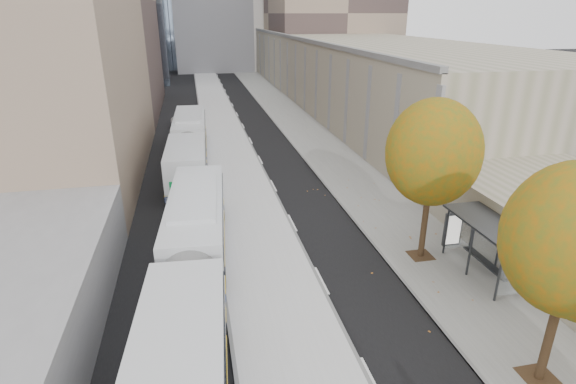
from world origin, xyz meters
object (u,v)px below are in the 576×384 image
object	(u,v)px
bus_near	(192,265)
bus_far	(189,143)
distant_car	(180,123)
bus_shelter	(492,231)

from	to	relation	value
bus_near	bus_far	size ratio (longest dim) A/B	1.00
bus_far	distant_car	world-z (taller)	bus_far
bus_far	bus_shelter	bearing A→B (deg)	-54.46
bus_shelter	distant_car	distance (m)	34.05
bus_shelter	bus_near	size ratio (longest dim) A/B	0.25
bus_near	distant_car	distance (m)	30.28
bus_near	distant_car	world-z (taller)	bus_near
bus_shelter	bus_far	distance (m)	23.19
bus_shelter	bus_far	world-z (taller)	bus_far
bus_shelter	bus_near	world-z (taller)	bus_near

